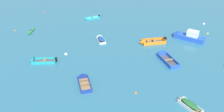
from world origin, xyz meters
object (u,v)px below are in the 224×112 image
Objects in this scene: kayak_green_back_row_right at (31,31)px; mooring_buoy_between_boats_left at (44,12)px; mooring_buoy_near_foreground at (207,34)px; mooring_buoy_between_boats_right at (15,31)px; mooring_buoy_far_field at (204,24)px; rowboat_turquoise_far_right at (89,18)px; rowboat_orange_cluster_inner at (148,42)px; rowboat_turquoise_near_right at (37,61)px; rowboat_deep_blue_far_back at (83,80)px; mooring_buoy_central at (66,54)px; motor_launch_blue_midfield_left at (187,36)px; rowboat_white_cluster_outer at (187,103)px; rowboat_blue_outer_right at (164,56)px; mooring_buoy_trailing at (135,93)px; rowboat_white_foreground_center at (100,38)px.

kayak_green_back_row_right is 10.38m from mooring_buoy_between_boats_left.
mooring_buoy_near_foreground is at bearing 4.58° from kayak_green_back_row_right.
mooring_buoy_far_field is at bearing 11.68° from mooring_buoy_between_boats_right.
kayak_green_back_row_right is (-8.59, -7.20, -0.00)m from rowboat_turquoise_far_right.
rowboat_orange_cluster_inner reaches higher than rowboat_turquoise_far_right.
rowboat_turquoise_far_right is 13.55m from mooring_buoy_between_boats_right.
rowboat_turquoise_near_right is (-14.61, -7.28, -0.06)m from rowboat_orange_cluster_inner.
rowboat_deep_blue_far_back reaches higher than mooring_buoy_central.
mooring_buoy_between_boats_left is (-1.55, 10.27, -0.14)m from kayak_green_back_row_right.
mooring_buoy_near_foreground is at bearing -95.52° from mooring_buoy_far_field.
rowboat_turquoise_near_right is (-6.97, 3.57, -0.01)m from rowboat_deep_blue_far_back.
mooring_buoy_near_foreground is at bearing 26.13° from rowboat_turquoise_near_right.
motor_launch_blue_midfield_left is 4.65m from mooring_buoy_near_foreground.
kayak_green_back_row_right is (-11.98, 13.30, -0.04)m from rowboat_deep_blue_far_back.
kayak_green_back_row_right is 9.35× the size of mooring_buoy_between_boats_left.
kayak_green_back_row_right is 0.73× the size of rowboat_orange_cluster_inner.
rowboat_turquoise_near_right is (-3.58, -16.93, 0.03)m from rowboat_turquoise_far_right.
mooring_buoy_between_boats_right is at bearing 138.04° from rowboat_deep_blue_far_back.
rowboat_turquoise_far_right is at bearing 39.95° from kayak_green_back_row_right.
kayak_green_back_row_right is 29.80m from mooring_buoy_near_foreground.
rowboat_deep_blue_far_back is at bearing -80.61° from rowboat_turquoise_far_right.
mooring_buoy_central is (-11.48, -4.78, -0.23)m from rowboat_orange_cluster_inner.
rowboat_orange_cluster_inner is (-3.51, 13.83, -0.04)m from rowboat_white_cluster_outer.
rowboat_blue_outer_right reaches higher than mooring_buoy_trailing.
mooring_buoy_far_field is at bearing 73.22° from rowboat_white_cluster_outer.
motor_launch_blue_midfield_left is 19.08m from mooring_buoy_central.
rowboat_turquoise_far_right is 18.79m from motor_launch_blue_midfield_left.
rowboat_blue_outer_right reaches higher than rowboat_deep_blue_far_back.
motor_launch_blue_midfield_left is 15.55× the size of mooring_buoy_near_foreground.
mooring_buoy_far_field reaches higher than mooring_buoy_near_foreground.
mooring_buoy_far_field is 26.21m from mooring_buoy_central.
kayak_green_back_row_right is 10.89m from mooring_buoy_central.
mooring_buoy_trailing is at bearing -35.63° from mooring_buoy_between_boats_right.
rowboat_white_cluster_outer is 19.26m from rowboat_turquoise_near_right.
rowboat_deep_blue_far_back is at bearing -91.00° from rowboat_white_foreground_center.
rowboat_turquoise_near_right is 10.62m from rowboat_white_foreground_center.
mooring_buoy_far_field is (8.46, 13.68, -0.22)m from rowboat_blue_outer_right.
rowboat_white_cluster_outer reaches higher than mooring_buoy_between_boats_left.
rowboat_blue_outer_right is 16.09m from mooring_buoy_far_field.
rowboat_white_cluster_outer is 16.31m from motor_launch_blue_midfield_left.
rowboat_white_cluster_outer is 5.30m from mooring_buoy_trailing.
mooring_buoy_near_foreground is (32.68, 2.23, 0.00)m from mooring_buoy_between_boats_right.
rowboat_blue_outer_right is 13.64× the size of mooring_buoy_near_foreground.
rowboat_white_cluster_outer reaches higher than mooring_buoy_trailing.
mooring_buoy_trailing is 0.99× the size of mooring_buoy_between_boats_right.
motor_launch_blue_midfield_left is at bearing -120.78° from mooring_buoy_far_field.
rowboat_deep_blue_far_back is 1.24× the size of rowboat_white_foreground_center.
rowboat_white_cluster_outer is 14.26m from rowboat_orange_cluster_inner.
mooring_buoy_near_foreground is (10.08, 4.83, -0.23)m from rowboat_orange_cluster_inner.
mooring_buoy_between_boats_right is at bearing 128.97° from rowboat_turquoise_near_right.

